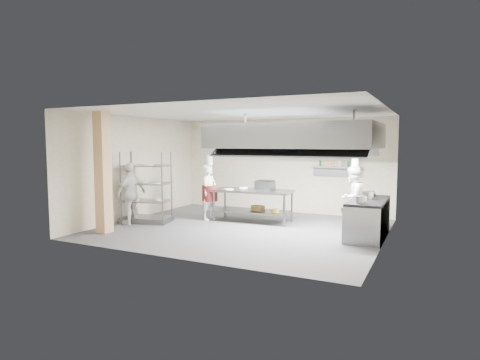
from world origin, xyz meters
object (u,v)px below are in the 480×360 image
at_px(stockpot, 368,195).
at_px(pass_rack, 146,187).
at_px(cooking_range, 368,219).
at_px(chef_head, 209,192).
at_px(chef_plating, 131,194).
at_px(island, 253,206).
at_px(chef_line, 352,198).
at_px(griddle, 265,185).

bearing_deg(stockpot, pass_rack, -170.97).
xyz_separation_m(pass_rack, cooking_range, (5.88, 0.88, -0.57)).
xyz_separation_m(cooking_range, chef_head, (-4.47, 0.20, 0.38)).
bearing_deg(chef_plating, island, 127.50).
bearing_deg(cooking_range, pass_rack, -171.52).
relative_size(chef_head, chef_line, 0.97).
bearing_deg(stockpot, cooking_range, -65.59).
relative_size(island, chef_line, 1.36).
bearing_deg(pass_rack, chef_head, 23.18).
bearing_deg(chef_line, chef_head, -62.77).
xyz_separation_m(chef_plating, griddle, (3.14, 2.00, 0.18)).
distance_m(pass_rack, griddle, 3.35).
xyz_separation_m(cooking_range, chef_line, (-0.48, 0.59, 0.41)).
bearing_deg(griddle, chef_plating, -140.20).
bearing_deg(chef_plating, chef_head, 138.03).
xyz_separation_m(island, griddle, (0.29, 0.21, 0.57)).
bearing_deg(cooking_range, chef_plating, -168.06).
distance_m(island, stockpot, 3.28).
distance_m(chef_plating, griddle, 3.73).
bearing_deg(chef_head, cooking_range, -87.95).
distance_m(griddle, stockpot, 2.98).
bearing_deg(island, chef_line, -1.71).
height_order(island, pass_rack, pass_rack).
height_order(pass_rack, chef_head, pass_rack).
xyz_separation_m(chef_line, griddle, (-2.46, 0.12, 0.20)).
relative_size(pass_rack, chef_plating, 1.17).
bearing_deg(griddle, chef_head, -154.01).
distance_m(cooking_range, griddle, 3.08).
xyz_separation_m(chef_line, chef_plating, (-5.60, -1.87, 0.02)).
relative_size(chef_line, stockpot, 6.22).
bearing_deg(chef_plating, griddle, 127.89).
distance_m(cooking_range, chef_line, 0.86).
height_order(griddle, stockpot, griddle).
bearing_deg(stockpot, chef_plating, -167.53).
xyz_separation_m(island, chef_plating, (-2.85, -1.79, 0.39)).
bearing_deg(island, chef_plating, -151.50).
distance_m(island, chef_plating, 3.39).
height_order(chef_line, chef_plating, chef_plating).
bearing_deg(chef_head, griddle, -66.83).
distance_m(chef_head, chef_line, 4.01).
height_order(cooking_range, chef_line, chef_line).
distance_m(island, cooking_range, 3.27).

